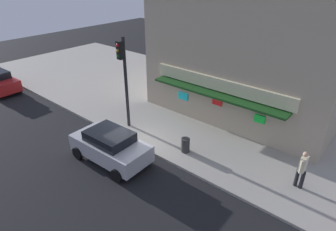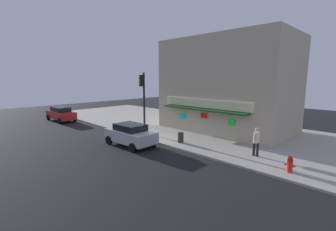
{
  "view_description": "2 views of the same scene",
  "coord_description": "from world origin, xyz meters",
  "px_view_note": "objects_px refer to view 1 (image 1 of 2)",
  "views": [
    {
      "loc": [
        9.81,
        -8.89,
        8.66
      ],
      "look_at": [
        0.42,
        2.12,
        1.18
      ],
      "focal_mm": 30.98,
      "sensor_mm": 36.0,
      "label": 1
    },
    {
      "loc": [
        13.6,
        -11.48,
        4.97
      ],
      "look_at": [
        0.14,
        2.11,
        1.83
      ],
      "focal_mm": 24.58,
      "sensor_mm": 36.0,
      "label": 2
    }
  ],
  "objects_px": {
    "trash_can": "(185,145)",
    "parked_car_silver": "(110,146)",
    "pedestrian": "(302,168)",
    "traffic_light": "(124,72)"
  },
  "relations": [
    {
      "from": "trash_can",
      "to": "traffic_light",
      "type": "bearing_deg",
      "value": -178.42
    },
    {
      "from": "pedestrian",
      "to": "traffic_light",
      "type": "bearing_deg",
      "value": -173.26
    },
    {
      "from": "traffic_light",
      "to": "parked_car_silver",
      "type": "xyz_separation_m",
      "value": [
        1.8,
        -2.73,
        -2.67
      ]
    },
    {
      "from": "trash_can",
      "to": "parked_car_silver",
      "type": "xyz_separation_m",
      "value": [
        -2.45,
        -2.84,
        0.33
      ]
    },
    {
      "from": "pedestrian",
      "to": "parked_car_silver",
      "type": "bearing_deg",
      "value": -153.69
    },
    {
      "from": "trash_can",
      "to": "parked_car_silver",
      "type": "bearing_deg",
      "value": -130.78
    },
    {
      "from": "trash_can",
      "to": "parked_car_silver",
      "type": "distance_m",
      "value": 3.77
    },
    {
      "from": "trash_can",
      "to": "pedestrian",
      "type": "xyz_separation_m",
      "value": [
        5.36,
        1.02,
        0.61
      ]
    },
    {
      "from": "traffic_light",
      "to": "pedestrian",
      "type": "xyz_separation_m",
      "value": [
        9.61,
        1.14,
        -2.39
      ]
    },
    {
      "from": "traffic_light",
      "to": "parked_car_silver",
      "type": "distance_m",
      "value": 4.22
    }
  ]
}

